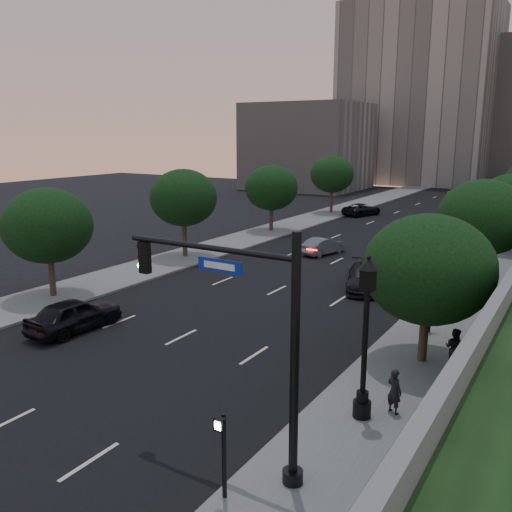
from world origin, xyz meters
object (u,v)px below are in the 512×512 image
Objects in this scene: street_lamp at (365,346)px; sedan_mid_left at (324,246)px; sedan_far_left at (362,209)px; sedan_far_right at (468,235)px; traffic_signal_mast at (258,351)px; sedan_near_left at (75,315)px; sedan_near_right at (364,278)px; pedestrian_b at (454,348)px; pedestrian_c at (428,316)px; pedestrian_a at (394,391)px.

sedan_mid_left is (-11.70, 22.29, -1.97)m from street_lamp.
sedan_far_right is at bearing 160.75° from sedan_far_left.
traffic_signal_mast is 4.59m from street_lamp.
traffic_signal_mast is at bearing 162.11° from sedan_near_left.
street_lamp is 1.13× the size of sedan_far_left.
traffic_signal_mast is 19.62m from sedan_near_right.
traffic_signal_mast reaches higher than sedan_near_left.
sedan_near_right is 18.14m from sedan_far_right.
pedestrian_b is (7.20, -9.13, 0.23)m from sedan_near_right.
traffic_signal_mast is 10.66m from pedestrian_b.
sedan_near_left is at bearing -1.47° from pedestrian_c.
traffic_signal_mast is 37.06m from sedan_far_right.
pedestrian_b is at bearing 143.99° from sedan_mid_left.
pedestrian_c is (5.27, -5.70, 0.19)m from sedan_near_right.
sedan_far_right is (-1.52, 36.92, -2.93)m from traffic_signal_mast.
sedan_far_left is at bearing 132.16° from sedan_far_right.
sedan_mid_left is 0.81× the size of sedan_far_left.
pedestrian_a is at bearing 66.32° from traffic_signal_mast.
pedestrian_c is (11.48, -13.28, 0.26)m from sedan_mid_left.
pedestrian_c is at bearing -66.91° from sedan_near_right.
pedestrian_c reaches higher than sedan_mid_left.
pedestrian_a reaches higher than sedan_far_right.
sedan_far_right is at bearing 92.35° from traffic_signal_mast.
sedan_near_right is 7.76m from pedestrian_c.
pedestrian_c is (14.55, 8.32, 0.12)m from sedan_near_left.
pedestrian_a is 8.27m from pedestrian_c.
pedestrian_c reaches higher than sedan_far_left.
sedan_near_right is at bearing -42.38° from pedestrian_a.
traffic_signal_mast is 1.25× the size of street_lamp.
traffic_signal_mast reaches higher than pedestrian_c.
sedan_mid_left is at bearing 117.69° from street_lamp.
traffic_signal_mast is 1.72× the size of sedan_mid_left.
pedestrian_c is (-0.22, 9.02, -1.70)m from street_lamp.
sedan_far_left is (-16.55, 43.19, -1.94)m from street_lamp.
street_lamp is 3.61× the size of pedestrian_a.
sedan_far_left reaches higher than sedan_mid_left.
sedan_mid_left is 13.59m from sedan_far_right.
sedan_far_left is at bearing -61.69° from sedan_mid_left.
street_lamp is at bearing 71.62° from traffic_signal_mast.
sedan_mid_left is (3.07, 21.60, -0.14)m from sedan_near_left.
sedan_far_right is (2.56, 17.95, 0.01)m from sedan_near_right.
pedestrian_c is at bearing 91.39° from street_lamp.
sedan_far_right is 27.48m from pedestrian_b.
sedan_mid_left is at bearing -36.53° from pedestrian_a.
sedan_near_left is 0.94× the size of sedan_near_right.
street_lamp is 1.29× the size of sedan_far_right.
pedestrian_b is at bearing 72.95° from street_lamp.
sedan_far_right is at bearing -60.05° from pedestrian_a.
pedestrian_c is at bearing 133.97° from sedan_far_left.
sedan_far_left is 45.79m from pedestrian_a.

